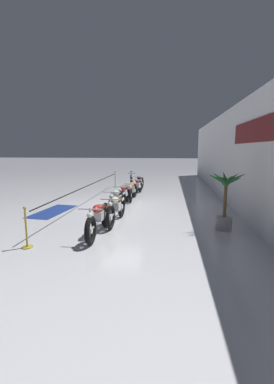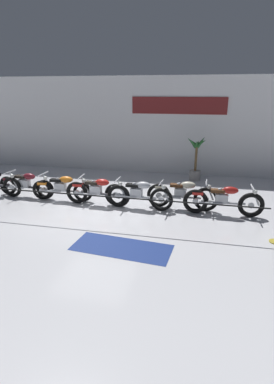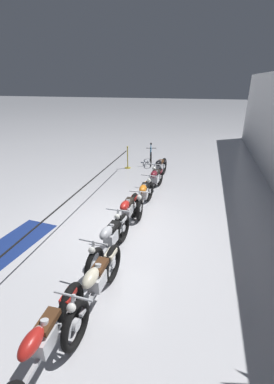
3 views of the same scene
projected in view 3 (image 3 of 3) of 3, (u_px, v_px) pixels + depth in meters
name	position (u px, v px, depth m)	size (l,w,h in m)	color
ground_plane	(112.00, 226.00, 7.30)	(120.00, 120.00, 0.00)	silver
motorcycle_black_0	(159.00, 170.00, 10.50)	(2.34, 0.62, 0.94)	black
motorcycle_maroon_1	(155.00, 181.00, 9.36)	(2.21, 0.62, 0.92)	black
motorcycle_orange_2	(144.00, 196.00, 8.12)	(2.14, 0.62, 0.91)	black
motorcycle_red_3	(127.00, 214.00, 6.98)	(2.19, 0.62, 0.95)	black
motorcycle_silver_4	(110.00, 241.00, 5.77)	(2.26, 0.62, 0.95)	black
motorcycle_cream_5	(96.00, 286.00, 4.50)	(2.26, 0.62, 0.96)	black
motorcycle_red_6	(43.00, 348.00, 3.46)	(2.38, 0.62, 0.96)	black
bicycle	(151.00, 156.00, 12.79)	(1.68, 0.55, 0.95)	black
stanchion_far_left	(95.00, 181.00, 8.51)	(10.33, 0.28, 1.05)	gold
floor_banner	(12.00, 245.00, 6.43)	(2.39, 0.99, 0.01)	navy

